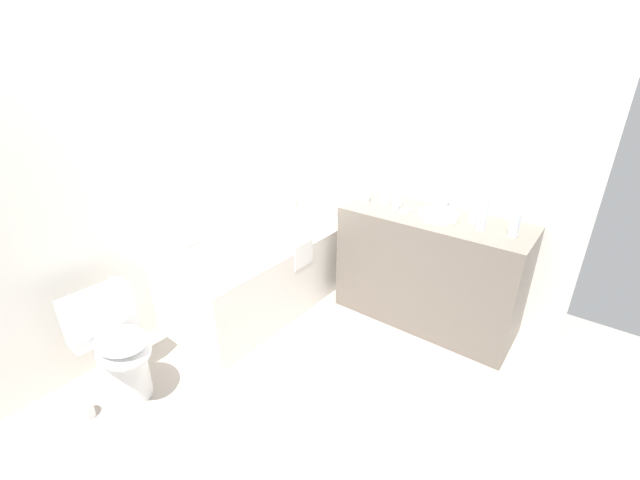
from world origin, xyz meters
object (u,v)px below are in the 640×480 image
water_bottle_0 (366,191)px  drinking_glass_1 (386,198)px  drinking_glass_0 (398,202)px  drinking_glass_2 (395,204)px  toilet (117,349)px  bathtub (264,270)px  water_bottle_1 (475,211)px  water_bottle_3 (515,224)px  sink_basin (439,215)px  toilet_paper_roll (84,411)px  soap_dish (406,211)px  water_bottle_2 (483,213)px  sink_faucet (448,207)px

water_bottle_0 → drinking_glass_1: (0.05, -0.15, -0.05)m
drinking_glass_0 → drinking_glass_2: drinking_glass_2 is taller
drinking_glass_0 → toilet: bearing=156.6°
bathtub → water_bottle_1: bathtub is taller
bathtub → water_bottle_3: bearing=-70.9°
sink_basin → water_bottle_3: 0.52m
drinking_glass_0 → toilet_paper_roll: size_ratio=0.69×
water_bottle_3 → soap_dish: bearing=91.4°
water_bottle_2 → toilet_paper_roll: (-2.15, 1.52, -0.96)m
drinking_glass_1 → soap_dish: 0.22m
water_bottle_1 → sink_faucet: bearing=61.4°
water_bottle_3 → water_bottle_0: bearing=90.2°
water_bottle_0 → drinking_glass_2: bearing=-91.4°
drinking_glass_0 → soap_dish: bearing=-127.6°
drinking_glass_1 → soap_dish: size_ratio=1.06×
sink_basin → drinking_glass_2: (-0.03, 0.34, 0.02)m
sink_faucet → water_bottle_0: size_ratio=0.74×
sink_faucet → soap_dish: 0.33m
toilet → water_bottle_3: (1.89, -1.72, 0.63)m
water_bottle_0 → water_bottle_3: water_bottle_0 is taller
water_bottle_0 → drinking_glass_0: 0.27m
sink_basin → drinking_glass_0: (0.04, 0.35, 0.02)m
water_bottle_2 → drinking_glass_2: size_ratio=3.21×
drinking_glass_0 → drinking_glass_1: bearing=97.5°
drinking_glass_0 → soap_dish: (-0.08, -0.11, -0.03)m
drinking_glass_1 → drinking_glass_2: 0.13m
bathtub → toilet_paper_roll: bathtub is taller
bathtub → toilet: size_ratio=2.28×
water_bottle_0 → water_bottle_3: bearing=-89.8°
sink_faucet → soap_dish: sink_faucet is taller
sink_faucet → water_bottle_3: (-0.20, -0.52, 0.05)m
water_bottle_1 → soap_dish: bearing=100.1°
sink_basin → drinking_glass_0: 0.35m
sink_basin → water_bottle_1: bearing=-78.8°
drinking_glass_0 → drinking_glass_2: (-0.07, -0.01, 0.00)m
bathtub → water_bottle_1: (0.67, -1.45, 0.67)m
water_bottle_1 → drinking_glass_0: 0.59m
soap_dish → toilet_paper_roll: soap_dish is taller
water_bottle_0 → water_bottle_1: 0.85m
water_bottle_1 → toilet_paper_roll: (-2.23, 1.44, -0.94)m
bathtub → water_bottle_3: (0.60, -1.74, 0.66)m
toilet → drinking_glass_1: drinking_glass_1 is taller
water_bottle_3 → water_bottle_1: bearing=76.6°
water_bottle_3 → water_bottle_2: bearing=93.6°
drinking_glass_2 → sink_basin: bearing=-84.7°
bathtub → drinking_glass_0: 1.25m
toilet → drinking_glass_0: (1.96, -0.85, 0.58)m
drinking_glass_0 → bathtub: bearing=127.6°
toilet → drinking_glass_2: (1.88, -0.86, 0.58)m
sink_faucet → drinking_glass_2: sink_faucet is taller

